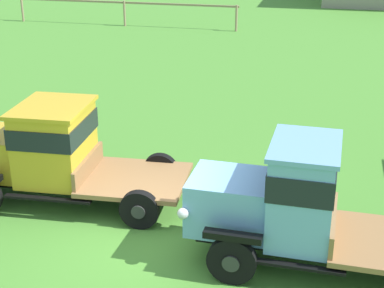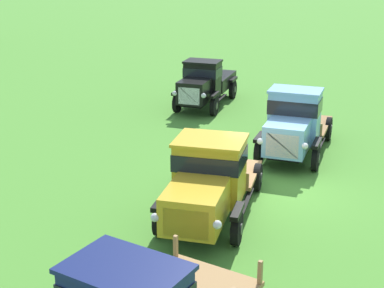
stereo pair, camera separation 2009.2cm
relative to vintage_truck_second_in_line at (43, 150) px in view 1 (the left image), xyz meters
name	(u,v)px [view 1 (the left image)]	position (x,y,z in m)	size (l,w,h in m)	color
ground_plane	(149,240)	(2.72, -1.21, -1.13)	(240.00, 240.00, 0.00)	#47842D
paddock_fence	(71,4)	(-8.13, 19.50, -0.11)	(18.56, 0.38, 1.33)	#997F60
vintage_truck_second_in_line	(43,150)	(0.00, 0.00, 0.00)	(5.41, 2.37, 2.16)	black
vintage_truck_midrow_center	(294,203)	(5.42, -1.32, 0.05)	(5.12, 2.14, 2.32)	black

